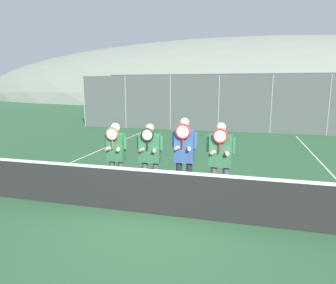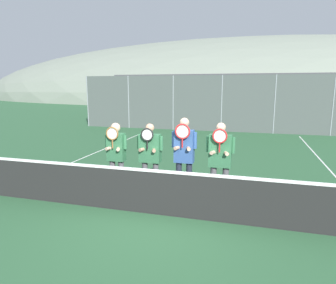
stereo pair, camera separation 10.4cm
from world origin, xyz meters
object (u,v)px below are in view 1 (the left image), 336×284
object	(u,v)px
player_center_left	(150,154)
player_rightmost	(220,157)
car_left_of_center	(214,112)
car_center	(294,114)
player_center_right	(184,153)
player_leftmost	(116,153)
car_far_left	(144,111)

from	to	relation	value
player_center_left	player_rightmost	distance (m)	1.60
car_left_of_center	car_center	bearing A→B (deg)	3.98
car_center	player_rightmost	bearing A→B (deg)	-103.73
player_center_left	car_left_of_center	size ratio (longest dim) A/B	0.41
player_center_left	car_left_of_center	distance (m)	12.72
player_center_right	car_left_of_center	xyz separation A→B (m)	(-0.81, 12.83, -0.21)
player_leftmost	player_center_right	bearing A→B (deg)	-0.77
car_far_left	car_center	bearing A→B (deg)	1.93
car_far_left	car_left_of_center	bearing A→B (deg)	-0.18
car_far_left	car_center	size ratio (longest dim) A/B	0.93
player_center_right	car_center	bearing A→B (deg)	73.11
player_leftmost	player_rightmost	xyz separation A→B (m)	(2.40, -0.04, 0.04)
player_center_left	player_center_right	size ratio (longest dim) A/B	0.91
player_center_left	player_leftmost	bearing A→B (deg)	-173.98
player_leftmost	player_center_right	xyz separation A→B (m)	(1.62, -0.02, 0.09)
player_center_right	car_far_left	distance (m)	13.96
player_leftmost	player_center_right	world-z (taller)	player_center_right
player_leftmost	car_far_left	world-z (taller)	player_leftmost
car_left_of_center	car_center	size ratio (longest dim) A/B	0.94
player_leftmost	player_center_left	xyz separation A→B (m)	(0.80, 0.08, -0.00)
player_rightmost	car_left_of_center	size ratio (longest dim) A/B	0.43
player_center_right	car_far_left	world-z (taller)	player_center_right
player_center_right	player_rightmost	bearing A→B (deg)	-1.32
player_rightmost	player_leftmost	bearing A→B (deg)	179.05
player_leftmost	car_left_of_center	xyz separation A→B (m)	(0.81, 12.80, -0.12)
car_far_left	car_left_of_center	size ratio (longest dim) A/B	0.99
car_left_of_center	car_far_left	bearing A→B (deg)	179.82
player_center_left	car_far_left	distance (m)	13.56
player_leftmost	player_center_left	distance (m)	0.81
player_center_right	car_far_left	xyz separation A→B (m)	(-5.46, 12.84, -0.22)
car_center	player_center_left	bearing A→B (deg)	-110.24
player_center_right	car_left_of_center	distance (m)	12.85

